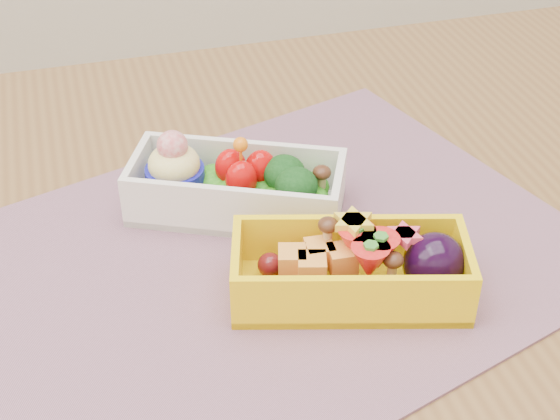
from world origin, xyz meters
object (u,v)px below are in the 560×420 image
object	(u,v)px
bento_white	(235,186)
bento_yellow	(356,268)
placemat	(272,256)
table	(335,358)

from	to	relation	value
bento_white	bento_yellow	bearing A→B (deg)	-39.87
placemat	bento_yellow	distance (m)	0.08
bento_white	placemat	bearing A→B (deg)	-53.76
placemat	bento_white	world-z (taller)	bento_white
table	bento_yellow	distance (m)	0.13
placemat	bento_yellow	xyz separation A→B (m)	(0.04, -0.06, 0.03)
table	placemat	bearing A→B (deg)	152.81
table	bento_yellow	size ratio (longest dim) A/B	6.70
table	bento_white	bearing A→B (deg)	123.92
table	placemat	world-z (taller)	placemat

